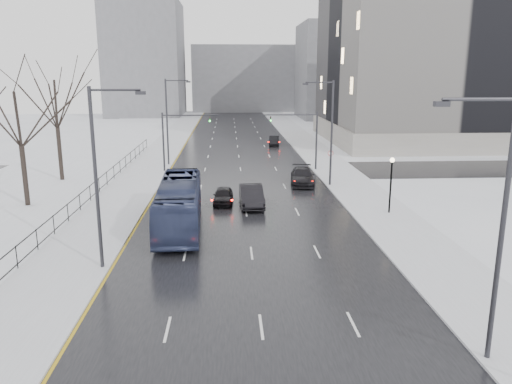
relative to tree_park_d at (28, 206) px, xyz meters
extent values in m
cube|color=black|center=(17.80, 26.00, 0.02)|extent=(16.00, 150.00, 0.04)
cube|color=black|center=(17.80, 14.00, 0.02)|extent=(130.00, 10.00, 0.04)
cube|color=silver|center=(7.30, 26.00, 0.08)|extent=(5.00, 150.00, 0.16)
cube|color=silver|center=(28.30, 26.00, 0.08)|extent=(5.00, 150.00, 0.16)
cube|color=white|center=(-2.20, 26.00, 0.06)|extent=(14.00, 150.00, 0.12)
cube|color=black|center=(4.80, -4.00, 1.41)|extent=(0.04, 70.00, 0.05)
cube|color=black|center=(4.80, -4.00, 0.41)|extent=(0.04, 70.00, 0.05)
cylinder|color=black|center=(4.80, -4.00, 0.81)|extent=(0.06, 0.06, 1.30)
cylinder|color=#2D2D33|center=(26.20, -24.00, 5.00)|extent=(0.20, 0.20, 10.00)
cylinder|color=#2D2D33|center=(24.90, -24.00, 9.80)|extent=(2.60, 0.12, 0.12)
cube|color=#2D2D33|center=(23.60, -24.00, 9.65)|extent=(0.50, 0.25, 0.18)
cylinder|color=#2D2D33|center=(26.20, 6.00, 5.00)|extent=(0.20, 0.20, 10.00)
cylinder|color=#2D2D33|center=(24.90, 6.00, 9.80)|extent=(2.60, 0.12, 0.12)
cube|color=#2D2D33|center=(23.60, 6.00, 9.65)|extent=(0.50, 0.25, 0.18)
cylinder|color=#2D2D33|center=(9.40, -14.00, 5.00)|extent=(0.20, 0.20, 10.00)
cylinder|color=#2D2D33|center=(10.70, -14.00, 9.80)|extent=(2.60, 0.12, 0.12)
cube|color=#2D2D33|center=(12.00, -14.00, 9.65)|extent=(0.50, 0.25, 0.18)
cylinder|color=#2D2D33|center=(9.40, 18.00, 5.00)|extent=(0.20, 0.20, 10.00)
cylinder|color=#2D2D33|center=(10.70, 18.00, 9.80)|extent=(2.60, 0.12, 0.12)
cube|color=#2D2D33|center=(12.00, 18.00, 9.65)|extent=(0.50, 0.25, 0.18)
cylinder|color=black|center=(28.80, -4.00, 2.16)|extent=(0.14, 0.14, 4.00)
sphere|color=#FFE5B2|center=(28.80, -4.00, 4.26)|extent=(0.36, 0.36, 0.36)
cylinder|color=#2D2D33|center=(26.20, 14.00, 3.25)|extent=(0.20, 0.20, 6.50)
cylinder|color=#2D2D33|center=(23.20, 14.00, 6.20)|extent=(6.00, 0.12, 0.12)
imported|color=#2D2D33|center=(21.10, 14.00, 5.60)|extent=(0.15, 0.18, 0.90)
sphere|color=#19FF33|center=(21.10, 13.85, 5.60)|extent=(0.16, 0.16, 0.16)
cylinder|color=#2D2D33|center=(9.40, 14.00, 3.25)|extent=(0.20, 0.20, 6.50)
cylinder|color=#2D2D33|center=(12.40, 14.00, 6.20)|extent=(6.00, 0.12, 0.12)
imported|color=#2D2D33|center=(14.50, 14.00, 5.60)|extent=(0.15, 0.18, 0.90)
sphere|color=#19FF33|center=(14.50, 13.85, 5.60)|extent=(0.16, 0.16, 0.16)
cylinder|color=#2D2D33|center=(27.00, 10.00, 1.41)|extent=(0.06, 0.06, 2.50)
cylinder|color=white|center=(27.00, 10.00, 2.56)|extent=(0.60, 0.03, 0.60)
torus|color=#B20C0C|center=(27.00, 10.00, 2.56)|extent=(0.58, 0.06, 0.58)
cube|color=gray|center=(52.80, 38.00, 12.00)|extent=(40.00, 30.00, 24.00)
cube|color=gray|center=(52.80, 38.00, 1.50)|extent=(40.60, 30.60, 3.00)
cube|color=slate|center=(45.80, 81.00, 11.00)|extent=(24.00, 20.00, 22.00)
cube|color=slate|center=(-4.20, 91.00, 14.00)|extent=(18.00, 22.00, 28.00)
cube|color=slate|center=(21.80, 106.00, 9.00)|extent=(30.00, 18.00, 18.00)
imported|color=navy|center=(13.00, -6.51, 1.72)|extent=(3.32, 12.16, 3.36)
imported|color=black|center=(15.99, -0.08, 0.71)|extent=(1.75, 3.99, 1.34)
imported|color=black|center=(18.30, -1.07, 0.89)|extent=(2.00, 5.24, 1.71)
imported|color=black|center=(23.65, 6.81, 0.84)|extent=(2.79, 5.70, 1.59)
imported|color=black|center=(23.32, 33.86, 0.74)|extent=(1.91, 4.36, 1.39)
camera|label=1|loc=(16.51, -40.43, 10.66)|focal=35.00mm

